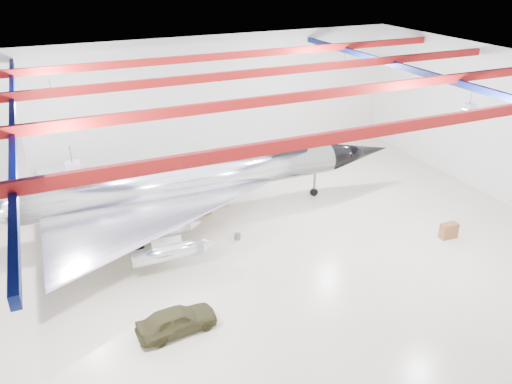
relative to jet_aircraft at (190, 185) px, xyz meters
name	(u,v)px	position (x,y,z in m)	size (l,w,h in m)	color
floor	(251,248)	(2.27, -5.22, -2.70)	(40.00, 40.00, 0.00)	beige
wall_back	(180,105)	(2.27, 9.78, 2.80)	(40.00, 40.00, 0.00)	silver
wall_right	(500,126)	(22.27, -5.22, 2.80)	(30.00, 30.00, 0.00)	silver
ceiling	(251,76)	(2.27, -5.22, 8.30)	(40.00, 40.00, 0.00)	#0A0F38
ceiling_structure	(251,88)	(2.27, -5.22, 7.62)	(39.50, 29.50, 1.08)	maroon
jet_aircraft	(190,185)	(0.00, 0.00, 0.00)	(30.20, 17.52, 8.24)	silver
jeep	(177,320)	(-4.16, -10.78, -2.02)	(1.61, 3.99, 1.36)	#3A381D
desk	(449,231)	(14.67, -9.27, -2.18)	(1.14, 0.57, 1.04)	brown
crate_ply	(170,225)	(-1.75, -0.48, -2.50)	(0.58, 0.46, 0.40)	olive
toolbox_red	(198,198)	(1.30, 2.77, -2.55)	(0.43, 0.34, 0.30)	#A41310
engine_drum	(237,237)	(1.89, -3.79, -2.51)	(0.42, 0.42, 0.38)	#59595B
parts_bin	(225,200)	(3.02, 1.57, -2.49)	(0.60, 0.48, 0.42)	olive
crate_small	(149,204)	(-2.29, 3.33, -2.56)	(0.41, 0.33, 0.29)	#59595B
oil_barrel	(206,211)	(1.16, 0.37, -2.50)	(0.59, 0.47, 0.41)	olive
spares_box	(208,198)	(1.99, 2.48, -2.50)	(0.45, 0.45, 0.40)	#59595B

